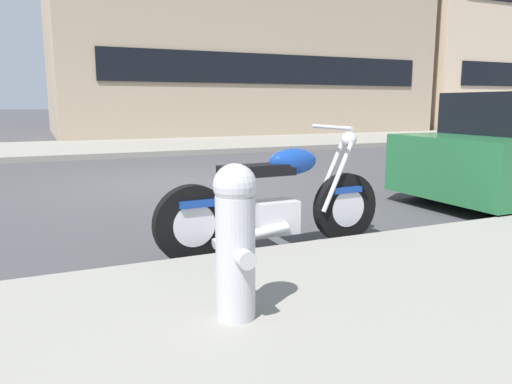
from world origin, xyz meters
TOP-DOWN VIEW (x-y plane):
  - ground_plane at (0.00, 0.00)m, footprint 260.00×260.00m
  - sidewalk_far_curb at (12.00, 6.84)m, footprint 120.00×5.00m
  - parking_stall_stripe at (0.00, -3.74)m, footprint 0.12×2.20m
  - parked_motorcycle at (-0.16, -4.17)m, footprint 2.23×0.62m
  - fire_hydrant at (-1.15, -5.63)m, footprint 0.24×0.36m
  - townhouse_behind_pole at (6.38, 14.62)m, footprint 15.59×11.02m
  - townhouse_far_uphill at (20.92, 13.62)m, footprint 12.09×9.03m

SIDE VIEW (x-z plane):
  - ground_plane at x=0.00m, z-range 0.00..0.00m
  - parking_stall_stripe at x=0.00m, z-range 0.00..0.01m
  - sidewalk_far_curb at x=12.00m, z-range 0.00..0.14m
  - parked_motorcycle at x=-0.16m, z-range -0.13..1.01m
  - fire_hydrant at x=-1.15m, z-range 0.17..1.04m
  - townhouse_behind_pole at x=6.38m, z-range 0.00..11.95m
  - townhouse_far_uphill at x=20.92m, z-range 0.00..12.36m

